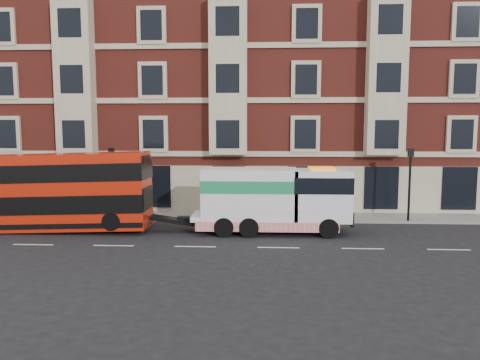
# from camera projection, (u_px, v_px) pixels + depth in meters

# --- Properties ---
(ground) EXTENTS (120.00, 120.00, 0.00)m
(ground) POSITION_uv_depth(u_px,v_px,m) (195.00, 247.00, 22.54)
(ground) COLOR black
(ground) RESTS_ON ground
(sidewalk) EXTENTS (90.00, 3.00, 0.15)m
(sidewalk) POSITION_uv_depth(u_px,v_px,m) (212.00, 216.00, 29.98)
(sidewalk) COLOR slate
(sidewalk) RESTS_ON ground
(victorian_terrace) EXTENTS (45.00, 12.00, 20.40)m
(victorian_terrace) POSITION_uv_depth(u_px,v_px,m) (228.00, 72.00, 36.30)
(victorian_terrace) COLOR maroon
(victorian_terrace) RESTS_ON ground
(lamp_post_west) EXTENTS (0.35, 0.15, 4.35)m
(lamp_post_west) POSITION_uv_depth(u_px,v_px,m) (112.00, 177.00, 28.68)
(lamp_post_west) COLOR black
(lamp_post_west) RESTS_ON sidewalk
(lamp_post_east) EXTENTS (0.35, 0.15, 4.35)m
(lamp_post_east) POSITION_uv_depth(u_px,v_px,m) (410.00, 179.00, 27.83)
(lamp_post_east) COLOR black
(lamp_post_east) RESTS_ON sidewalk
(double_decker_bus) EXTENTS (10.57, 2.42, 4.28)m
(double_decker_bus) POSITION_uv_depth(u_px,v_px,m) (53.00, 190.00, 25.83)
(double_decker_bus) COLOR #BA1D0A
(double_decker_bus) RESTS_ON ground
(tow_truck) EXTENTS (8.46, 2.50, 3.52)m
(tow_truck) POSITION_uv_depth(u_px,v_px,m) (271.00, 199.00, 25.30)
(tow_truck) COLOR white
(tow_truck) RESTS_ON ground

